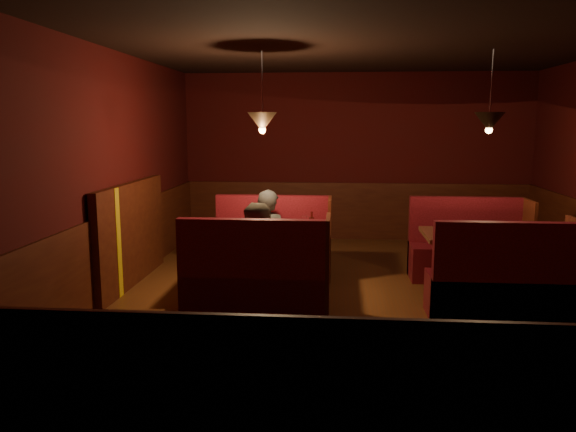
# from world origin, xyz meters

# --- Properties ---
(room) EXTENTS (6.02, 7.02, 2.92)m
(room) POSITION_xyz_m (-0.28, 0.04, 1.05)
(room) COLOR #592D12
(room) RESTS_ON ground
(main_table) EXTENTS (1.43, 0.87, 1.00)m
(main_table) POSITION_xyz_m (-1.19, 0.14, 0.59)
(main_table) COLOR brown
(main_table) RESTS_ON ground
(main_bench_far) EXTENTS (1.57, 0.56, 1.07)m
(main_bench_far) POSITION_xyz_m (-1.17, 0.95, 0.34)
(main_bench_far) COLOR #3C090A
(main_bench_far) RESTS_ON ground
(main_bench_near) EXTENTS (1.57, 0.56, 1.07)m
(main_bench_near) POSITION_xyz_m (-1.17, -0.67, 0.34)
(main_bench_near) COLOR #3C090A
(main_bench_near) RESTS_ON ground
(second_table) EXTENTS (1.36, 0.87, 0.76)m
(second_table) POSITION_xyz_m (1.38, 0.21, 0.57)
(second_table) COLOR brown
(second_table) RESTS_ON ground
(second_bench_far) EXTENTS (1.50, 0.56, 1.07)m
(second_bench_far) POSITION_xyz_m (1.41, 1.02, 0.34)
(second_bench_far) COLOR #3C090A
(second_bench_far) RESTS_ON ground
(second_bench_near) EXTENTS (1.50, 0.56, 1.07)m
(second_bench_near) POSITION_xyz_m (1.41, -0.60, 0.34)
(second_bench_near) COLOR #3C090A
(second_bench_near) RESTS_ON ground
(diner_a) EXTENTS (0.66, 0.54, 1.55)m
(diner_a) POSITION_xyz_m (-1.21, 0.73, 0.77)
(diner_a) COLOR black
(diner_a) RESTS_ON ground
(diner_b) EXTENTS (0.77, 0.62, 1.53)m
(diner_b) POSITION_xyz_m (-1.15, -0.41, 0.76)
(diner_b) COLOR #3B352A
(diner_b) RESTS_ON ground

